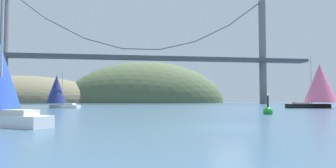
# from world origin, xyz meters

# --- Properties ---
(ground_plane) EXTENTS (360.00, 360.00, 0.00)m
(ground_plane) POSITION_xyz_m (0.00, 0.00, 0.00)
(ground_plane) COLOR #385670
(headland_center) EXTENTS (79.82, 44.00, 41.58)m
(headland_center) POSITION_xyz_m (5.00, 135.00, 0.00)
(headland_center) COLOR #4C5B3D
(headland_center) RESTS_ON ground_plane
(headland_left) EXTENTS (82.61, 44.00, 26.16)m
(headland_left) POSITION_xyz_m (-55.00, 135.00, 0.00)
(headland_left) COLOR #6B664C
(headland_left) RESTS_ON ground_plane
(suspension_bridge) EXTENTS (133.06, 6.00, 41.73)m
(suspension_bridge) POSITION_xyz_m (-0.00, 95.00, 18.88)
(suspension_bridge) COLOR slate
(suspension_bridge) RESTS_ON ground_plane
(sailboat_pink_spinnaker) EXTENTS (10.19, 6.53, 10.52)m
(sailboat_pink_spinnaker) POSITION_xyz_m (32.57, 37.43, 4.76)
(sailboat_pink_spinnaker) COLOR black
(sailboat_pink_spinnaker) RESTS_ON ground_plane
(sailboat_navy_sail) EXTENTS (7.51, 5.14, 7.41)m
(sailboat_navy_sail) POSITION_xyz_m (-19.90, 45.42, 3.52)
(sailboat_navy_sail) COLOR white
(sailboat_navy_sail) RESTS_ON ground_plane
(channel_buoy) EXTENTS (1.10, 1.10, 2.64)m
(channel_buoy) POSITION_xyz_m (10.12, 14.84, 0.37)
(channel_buoy) COLOR green
(channel_buoy) RESTS_ON ground_plane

